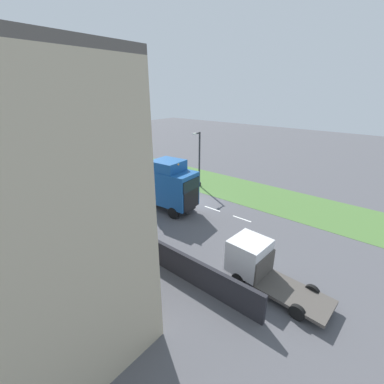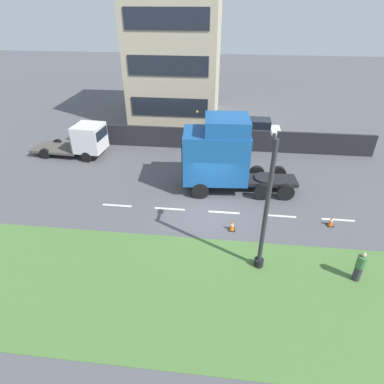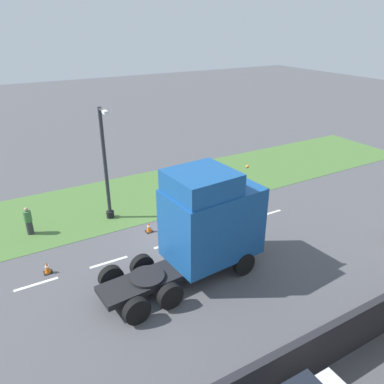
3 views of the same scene
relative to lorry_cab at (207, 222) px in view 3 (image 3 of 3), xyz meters
The scene contains 9 objects.
ground_plane 3.63m from the lorry_cab, behind, with size 120.00×120.00×0.00m, color #515156.
grass_verge 9.03m from the lorry_cab, behind, with size 7.00×44.00×0.01m.
lane_markings 3.64m from the lorry_cab, behind, with size 0.16×14.60×0.00m.
boundary_wall 6.49m from the lorry_cab, ahead, with size 0.25×24.00×1.72m.
lorry_cab is the anchor object (origin of this frame).
lamp_post 7.13m from the lorry_cab, 162.47° to the right, with size 1.34×0.43×6.29m.
pedestrian 9.76m from the lorry_cab, 138.60° to the right, with size 0.39×0.39×1.54m.
traffic_cone_lead 4.87m from the lorry_cab, 168.35° to the right, with size 0.36×0.36×0.58m.
traffic_cone_trailing 7.36m from the lorry_cab, 117.74° to the right, with size 0.36×0.36×0.58m.
Camera 3 is at (14.41, -7.74, 10.22)m, focal length 35.00 mm.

